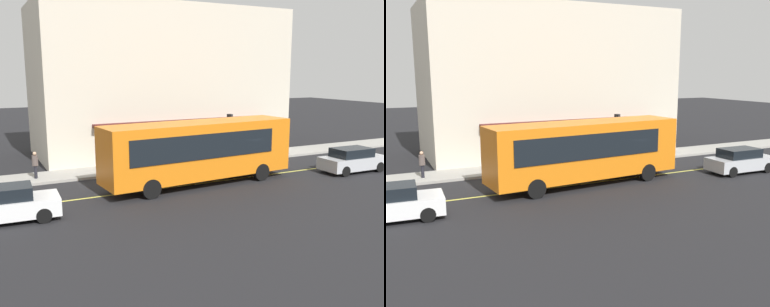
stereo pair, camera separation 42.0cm
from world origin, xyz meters
The scene contains 11 objects.
ground centered at (0.00, 0.00, 0.00)m, with size 120.00×120.00×0.00m, color black.
sidewalk centered at (0.00, 5.07, 0.07)m, with size 80.00×2.74×0.15m, color #9E9B93.
lane_centre_stripe centered at (0.00, 0.00, 0.00)m, with size 36.00×0.16×0.01m, color #D8D14C.
storefront_building centered at (0.07, 10.88, 5.43)m, with size 18.60×9.48×10.88m.
bus centered at (-2.13, -0.11, 1.99)m, with size 11.28×3.33×3.50m.
traffic_light centered at (2.51, 4.23, 2.53)m, with size 0.30×0.52×3.20m.
car_white centered at (-12.28, -1.87, 0.74)m, with size 4.39×2.05×1.52m.
car_silver centered at (7.88, -1.71, 0.74)m, with size 4.34×1.94×1.52m.
pedestrian_mid_block centered at (8.06, 5.09, 1.08)m, with size 0.34×0.34×1.56m.
pedestrian_near_storefront centered at (-0.39, 4.16, 1.12)m, with size 0.34×0.34×1.63m.
pedestrian_at_corner centered at (-10.20, 4.81, 1.08)m, with size 0.34×0.34×1.56m.
Camera 1 is at (-13.20, -20.95, 6.23)m, focal length 40.68 mm.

